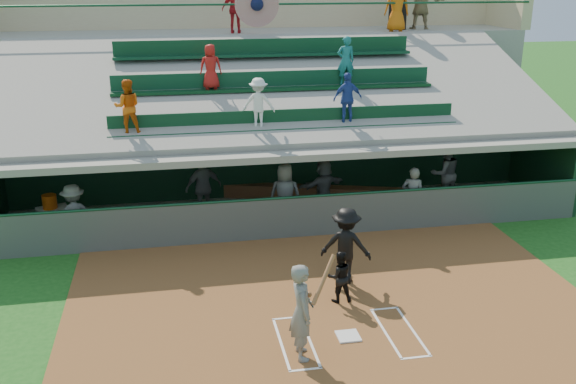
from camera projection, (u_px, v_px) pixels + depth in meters
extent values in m
plane|color=#194F16|center=(348.00, 338.00, 12.25)|extent=(100.00, 100.00, 0.00)
cube|color=brown|center=(341.00, 324.00, 12.71)|extent=(11.00, 9.00, 0.02)
cube|color=silver|center=(348.00, 336.00, 12.24)|extent=(0.43, 0.43, 0.03)
cube|color=silver|center=(310.00, 341.00, 12.11)|extent=(0.05, 1.80, 0.01)
cube|color=white|center=(386.00, 333.00, 12.38)|extent=(0.05, 1.80, 0.01)
cube|color=white|center=(281.00, 343.00, 12.02)|extent=(0.05, 1.80, 0.01)
cube|color=silver|center=(413.00, 330.00, 12.47)|extent=(0.05, 1.80, 0.01)
cube|color=white|center=(287.00, 318.00, 12.90)|extent=(0.60, 0.05, 0.01)
cube|color=white|center=(384.00, 309.00, 13.26)|extent=(0.60, 0.05, 0.01)
cube|color=white|center=(306.00, 370.00, 11.23)|extent=(0.60, 0.05, 0.01)
cube|color=white|center=(416.00, 357.00, 11.59)|extent=(0.60, 0.05, 0.01)
cube|color=gray|center=(285.00, 213.00, 18.52)|extent=(16.00, 3.50, 0.04)
cube|color=gray|center=(253.00, 94.00, 24.06)|extent=(20.00, 3.00, 4.60)
cube|color=#4F554F|center=(297.00, 218.00, 16.72)|extent=(16.00, 0.06, 1.10)
cylinder|color=#144127|center=(297.00, 197.00, 16.54)|extent=(16.00, 0.08, 0.08)
cube|color=black|center=(275.00, 161.00, 19.80)|extent=(16.00, 0.25, 2.20)
cube|color=#10311A|center=(542.00, 163.00, 19.56)|extent=(0.25, 3.50, 2.20)
cube|color=gray|center=(285.00, 140.00, 17.81)|extent=(16.40, 3.90, 0.18)
cube|color=gray|center=(266.00, 145.00, 21.41)|extent=(16.40, 3.50, 2.30)
cube|color=gray|center=(259.00, 102.00, 22.57)|extent=(16.40, 0.30, 4.60)
cube|color=gray|center=(274.00, 84.00, 19.13)|extent=(16.40, 6.51, 2.37)
cube|color=#0E3D23|center=(288.00, 129.00, 17.16)|extent=(9.40, 0.42, 0.08)
cube|color=#0B331D|center=(287.00, 118.00, 17.26)|extent=(9.40, 0.06, 0.45)
cube|color=#0C3519|center=(276.00, 89.00, 18.68)|extent=(9.40, 0.42, 0.08)
cube|color=#0D3923|center=(275.00, 79.00, 18.78)|extent=(9.40, 0.06, 0.45)
cube|color=#0C3620|center=(266.00, 55.00, 20.20)|extent=(9.40, 0.42, 0.08)
cube|color=#0C391F|center=(265.00, 46.00, 20.31)|extent=(9.40, 0.06, 0.45)
imported|color=#CB550B|center=(127.00, 107.00, 16.29)|extent=(0.68, 0.54, 1.39)
imported|color=silver|center=(259.00, 103.00, 16.89)|extent=(0.95, 0.68, 1.33)
imported|color=#243E91|center=(348.00, 99.00, 17.30)|extent=(0.86, 0.44, 1.40)
imported|color=#AB1713|center=(211.00, 67.00, 18.23)|extent=(0.64, 0.44, 1.27)
imported|color=#176768|center=(346.00, 61.00, 18.89)|extent=(0.53, 0.35, 1.42)
cylinder|color=#164529|center=(257.00, 4.00, 21.59)|extent=(20.00, 0.07, 0.07)
cylinder|color=#A31F17|center=(257.00, 4.00, 21.57)|extent=(1.50, 0.06, 1.50)
sphere|color=#0D1336|center=(257.00, 4.00, 21.55)|extent=(0.44, 0.44, 0.44)
imported|color=#60635D|center=(302.00, 311.00, 11.35)|extent=(0.43, 0.66, 1.82)
cylinder|color=#966036|center=(324.00, 279.00, 11.05)|extent=(0.56, 0.54, 0.75)
sphere|color=brown|center=(309.00, 295.00, 11.27)|extent=(0.10, 0.10, 0.10)
imported|color=black|center=(339.00, 276.00, 13.41)|extent=(0.56, 0.44, 1.13)
imported|color=black|center=(346.00, 245.00, 14.19)|extent=(1.29, 1.03, 1.74)
cube|color=brown|center=(285.00, 192.00, 19.67)|extent=(13.05, 4.35, 0.41)
cube|color=silver|center=(54.00, 220.00, 17.03)|extent=(0.92, 0.79, 0.68)
cylinder|color=#C34B0B|center=(50.00, 202.00, 16.85)|extent=(0.37, 0.37, 0.37)
imported|color=#50524E|center=(74.00, 215.00, 16.09)|extent=(1.18, 0.92, 1.61)
imported|color=#51534E|center=(203.00, 187.00, 17.87)|extent=(1.14, 0.74, 1.80)
imported|color=#51534E|center=(285.00, 195.00, 17.30)|extent=(0.96, 0.74, 1.76)
imported|color=#575A55|center=(323.00, 187.00, 18.23)|extent=(1.55, 0.95, 1.60)
imported|color=#545651|center=(413.00, 196.00, 17.41)|extent=(0.70, 0.60, 1.63)
imported|color=#555853|center=(445.00, 173.00, 18.98)|extent=(0.95, 0.76, 1.87)
cylinder|color=black|center=(397.00, 16.00, 23.71)|extent=(0.67, 0.67, 1.00)
imported|color=red|center=(236.00, 9.00, 22.16)|extent=(1.00, 0.56, 1.61)
imported|color=#CC5E0C|center=(397.00, 6.00, 22.61)|extent=(0.97, 0.75, 1.75)
imported|color=tan|center=(421.00, 2.00, 23.77)|extent=(1.87, 0.94, 1.93)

